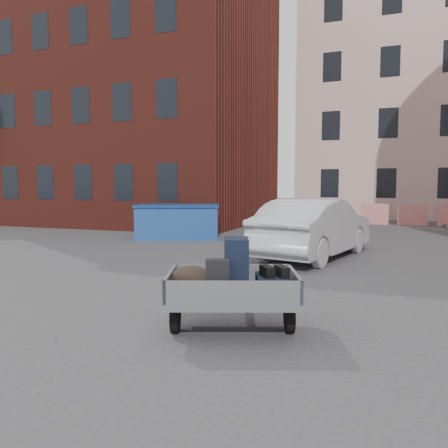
% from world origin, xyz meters
% --- Properties ---
extents(ground, '(120.00, 120.00, 0.00)m').
position_xyz_m(ground, '(0.00, 0.00, 0.00)').
color(ground, '#38383A').
rests_on(ground, ground).
extents(building_brick, '(12.00, 10.00, 14.00)m').
position_xyz_m(building_brick, '(-9.00, 13.00, 7.00)').
color(building_brick, '#591E16').
rests_on(building_brick, ground).
extents(building_pink, '(16.00, 8.00, 14.00)m').
position_xyz_m(building_pink, '(6.00, 22.00, 7.00)').
color(building_pink, '#D1ABA1').
rests_on(building_pink, ground).
extents(far_building, '(6.00, 6.00, 8.00)m').
position_xyz_m(far_building, '(-20.00, 22.00, 4.00)').
color(far_building, maroon).
rests_on(far_building, ground).
extents(barriers, '(4.70, 0.18, 1.00)m').
position_xyz_m(barriers, '(4.20, 15.00, 0.50)').
color(barriers, red).
rests_on(barriers, ground).
extents(trailer, '(1.88, 1.98, 1.20)m').
position_xyz_m(trailer, '(1.25, -2.15, 0.61)').
color(trailer, black).
rests_on(trailer, ground).
extents(dumpster, '(3.23, 2.41, 1.21)m').
position_xyz_m(dumpster, '(-3.81, 6.50, 0.61)').
color(dumpster, '#204998').
rests_on(dumpster, ground).
extents(silver_car, '(2.62, 4.85, 1.52)m').
position_xyz_m(silver_car, '(1.31, 4.15, 0.76)').
color(silver_car, '#B6B9BE').
rests_on(silver_car, ground).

